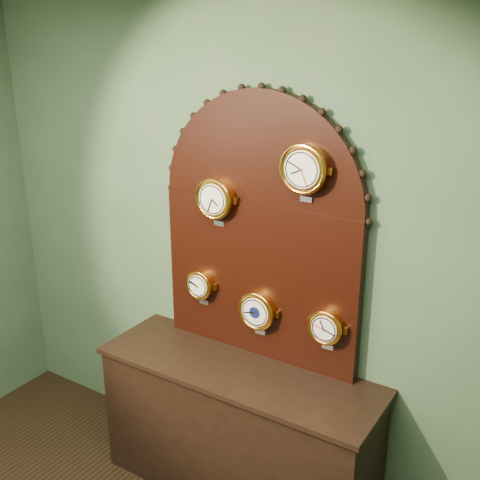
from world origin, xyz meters
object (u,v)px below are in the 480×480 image
Objects in this scene: shop_counter at (238,432)px; roman_clock at (215,198)px; arabic_clock at (304,169)px; display_board at (260,221)px; barometer at (258,310)px; hygrometer at (201,284)px; tide_clock at (326,327)px.

shop_counter is 1.37m from roman_clock.
shop_counter is at bearing -152.03° from arabic_clock.
barometer is at bearing -64.91° from display_board.
display_board is (0.00, 0.22, 1.23)m from shop_counter.
barometer is at bearing 78.48° from shop_counter.
display_board reaches higher than roman_clock.
arabic_clock is (0.53, -0.00, 0.23)m from roman_clock.
arabic_clock is at bearing -0.18° from hygrometer.
hygrometer reaches higher than barometer.
tide_clock is (0.45, 0.15, 0.75)m from shop_counter.
shop_counter is 5.65× the size of roman_clock.
tide_clock is at bearing 0.14° from barometer.
roman_clock is at bearing -179.91° from tide_clock.
arabic_clock is at bearing -13.17° from display_board.
barometer is 0.42m from tide_clock.
arabic_clock is at bearing 27.97° from shop_counter.
arabic_clock reaches higher than roman_clock.
roman_clock reaches higher than barometer.
arabic_clock is 1.32× the size of hygrometer.
display_board is 0.45m from arabic_clock.
tide_clock is at bearing 19.01° from shop_counter.
display_board is 0.57m from hygrometer.
barometer is at bearing 179.87° from arabic_clock.
display_board is at bearing 15.22° from roman_clock.
hygrometer is 0.94× the size of tide_clock.
barometer is at bearing -179.86° from tide_clock.
shop_counter is at bearing -23.26° from hygrometer.
roman_clock is 0.91m from tide_clock.
roman_clock is at bearing 148.01° from shop_counter.
tide_clock is (0.81, -0.00, -0.05)m from hygrometer.
display_board is 5.52× the size of barometer.
arabic_clock reaches higher than hygrometer.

